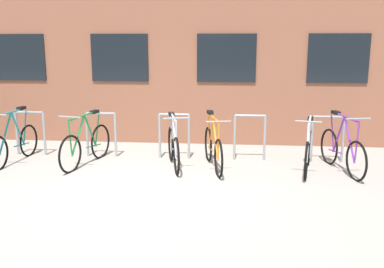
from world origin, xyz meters
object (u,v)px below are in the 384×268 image
at_px(bicycle_purple, 342,150).
at_px(bicycle_green, 86,145).
at_px(bicycle_orange, 213,148).
at_px(bicycle_white, 308,151).
at_px(bicycle_teal, 14,143).
at_px(bicycle_silver, 173,147).

distance_m(bicycle_purple, bicycle_green, 4.74).
bearing_deg(bicycle_green, bicycle_orange, -0.43).
relative_size(bicycle_orange, bicycle_purple, 1.02).
height_order(bicycle_orange, bicycle_white, bicycle_orange).
bearing_deg(bicycle_teal, bicycle_white, -0.49).
xyz_separation_m(bicycle_silver, bicycle_white, (2.46, -0.04, -0.01)).
distance_m(bicycle_green, bicycle_white, 4.14).
bearing_deg(bicycle_purple, bicycle_teal, 179.87).
bearing_deg(bicycle_purple, bicycle_white, -176.74).
relative_size(bicycle_green, bicycle_silver, 1.08).
bearing_deg(bicycle_purple, bicycle_green, 179.92).
bearing_deg(bicycle_white, bicycle_teal, 179.51).
relative_size(bicycle_silver, bicycle_white, 0.97).
bearing_deg(bicycle_teal, bicycle_green, -0.29).
bearing_deg(bicycle_silver, bicycle_teal, 179.85).
xyz_separation_m(bicycle_orange, bicycle_purple, (2.32, 0.01, 0.01)).
bearing_deg(bicycle_white, bicycle_silver, 179.07).
xyz_separation_m(bicycle_orange, bicycle_teal, (-3.86, 0.03, -0.00)).
distance_m(bicycle_orange, bicycle_purple, 2.32).
distance_m(bicycle_orange, bicycle_silver, 0.74).
bearing_deg(bicycle_orange, bicycle_white, -0.75).
bearing_deg(bicycle_orange, bicycle_teal, 179.62).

